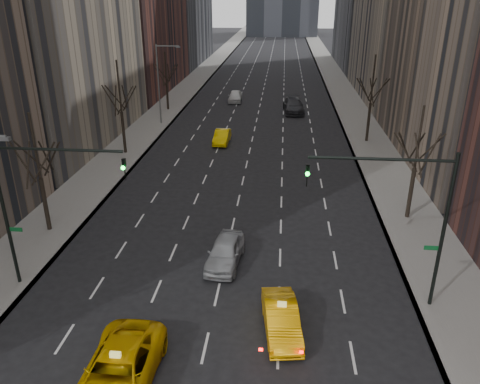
# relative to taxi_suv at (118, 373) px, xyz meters

# --- Properties ---
(sidewalk_left) EXTENTS (4.50, 320.00, 0.15)m
(sidewalk_left) POSITION_rel_taxi_suv_xyz_m (-9.23, 64.64, -0.75)
(sidewalk_left) COLOR slate
(sidewalk_left) RESTS_ON ground
(sidewalk_right) EXTENTS (4.50, 320.00, 0.15)m
(sidewalk_right) POSITION_rel_taxi_suv_xyz_m (15.27, 64.64, -0.75)
(sidewalk_right) COLOR slate
(sidewalk_right) RESTS_ON ground
(tree_lw_b) EXTENTS (3.36, 3.50, 7.82)m
(tree_lw_b) POSITION_rel_taxi_suv_xyz_m (-8.98, 12.64, 2.89)
(tree_lw_b) COLOR black
(tree_lw_b) RESTS_ON ground
(tree_lw_c) EXTENTS (3.36, 3.50, 8.74)m
(tree_lw_c) POSITION_rel_taxi_suv_xyz_m (-8.98, 28.64, 3.21)
(tree_lw_c) COLOR black
(tree_lw_c) RESTS_ON ground
(tree_lw_d) EXTENTS (3.36, 3.50, 7.36)m
(tree_lw_d) POSITION_rel_taxi_suv_xyz_m (-8.98, 46.64, 2.73)
(tree_lw_d) COLOR black
(tree_lw_d) RESTS_ON ground
(tree_rw_b) EXTENTS (3.36, 3.50, 7.82)m
(tree_rw_b) POSITION_rel_taxi_suv_xyz_m (15.02, 16.64, 2.89)
(tree_rw_b) COLOR black
(tree_rw_b) RESTS_ON ground
(tree_rw_c) EXTENTS (3.36, 3.50, 8.74)m
(tree_rw_c) POSITION_rel_taxi_suv_xyz_m (15.02, 34.64, 3.21)
(tree_rw_c) COLOR black
(tree_rw_c) RESTS_ON ground
(traffic_mast_left) EXTENTS (6.69, 0.39, 8.00)m
(traffic_mast_left) POSITION_rel_taxi_suv_xyz_m (-6.08, 6.63, 4.66)
(traffic_mast_left) COLOR black
(traffic_mast_left) RESTS_ON ground
(traffic_mast_right) EXTENTS (6.69, 0.39, 8.00)m
(traffic_mast_right) POSITION_rel_taxi_suv_xyz_m (12.13, 6.63, 4.66)
(traffic_mast_right) COLOR black
(traffic_mast_right) RESTS_ON ground
(streetlight_far) EXTENTS (2.83, 0.22, 9.00)m
(streetlight_far) POSITION_rel_taxi_suv_xyz_m (-7.82, 39.64, 4.79)
(streetlight_far) COLOR slate
(streetlight_far) RESTS_ON ground
(taxi_suv) EXTENTS (2.79, 5.98, 1.66)m
(taxi_suv) POSITION_rel_taxi_suv_xyz_m (0.00, 0.00, 0.00)
(taxi_suv) COLOR #DFA704
(taxi_suv) RESTS_ON ground
(taxi_sedan) EXTENTS (2.09, 4.48, 1.42)m
(taxi_sedan) POSITION_rel_taxi_suv_xyz_m (6.38, 4.05, -0.12)
(taxi_sedan) COLOR #FFAC05
(taxi_sedan) RESTS_ON ground
(silver_sedan_ahead) EXTENTS (2.20, 4.63, 1.53)m
(silver_sedan_ahead) POSITION_rel_taxi_suv_xyz_m (3.08, 9.72, -0.07)
(silver_sedan_ahead) COLOR #979A9F
(silver_sedan_ahead) RESTS_ON ground
(far_taxi) EXTENTS (1.54, 4.19, 1.37)m
(far_taxi) POSITION_rel_taxi_suv_xyz_m (-0.02, 32.85, -0.14)
(far_taxi) COLOR yellow
(far_taxi) RESTS_ON ground
(far_suv_grey) EXTENTS (2.99, 6.27, 1.76)m
(far_suv_grey) POSITION_rel_taxi_suv_xyz_m (7.54, 46.98, 0.05)
(far_suv_grey) COLOR #29292D
(far_suv_grey) RESTS_ON ground
(far_car_white) EXTENTS (1.94, 4.62, 1.56)m
(far_car_white) POSITION_rel_taxi_suv_xyz_m (-0.61, 52.58, -0.05)
(far_car_white) COLOR silver
(far_car_white) RESTS_ON ground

